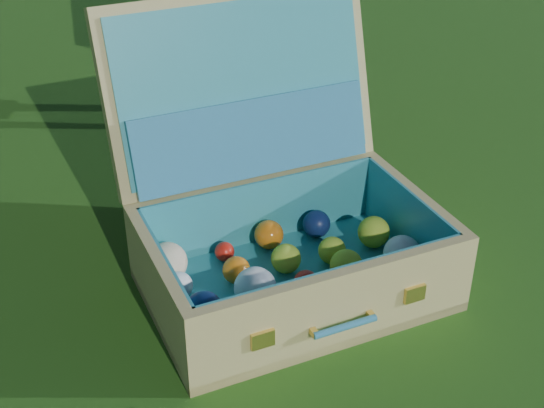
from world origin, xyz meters
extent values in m
plane|color=#215114|center=(0.00, 0.00, 0.00)|extent=(60.00, 60.00, 0.00)
cube|color=tan|center=(0.09, 0.17, 0.01)|extent=(0.69, 0.53, 0.02)
cube|color=tan|center=(0.05, -0.02, 0.09)|extent=(0.61, 0.14, 0.19)
cube|color=tan|center=(0.13, 0.36, 0.09)|extent=(0.61, 0.14, 0.19)
cube|color=tan|center=(-0.20, 0.23, 0.09)|extent=(0.09, 0.37, 0.19)
cube|color=tan|center=(0.38, 0.11, 0.09)|extent=(0.09, 0.37, 0.19)
cube|color=teal|center=(0.09, 0.17, 0.03)|extent=(0.64, 0.47, 0.01)
cube|color=teal|center=(0.06, -0.01, 0.10)|extent=(0.57, 0.12, 0.16)
cube|color=teal|center=(0.13, 0.35, 0.10)|extent=(0.57, 0.12, 0.16)
cube|color=teal|center=(-0.19, 0.23, 0.10)|extent=(0.08, 0.36, 0.16)
cube|color=teal|center=(0.37, 0.12, 0.10)|extent=(0.08, 0.36, 0.16)
cube|color=tan|center=(0.15, 0.45, 0.38)|extent=(0.64, 0.28, 0.41)
cube|color=teal|center=(0.14, 0.43, 0.38)|extent=(0.59, 0.23, 0.35)
cube|color=teal|center=(0.13, 0.39, 0.28)|extent=(0.56, 0.18, 0.17)
cube|color=#F2C659|center=(-0.11, 0.00, 0.09)|extent=(0.05, 0.02, 0.04)
cube|color=#F2C659|center=(0.21, -0.07, 0.09)|extent=(0.05, 0.02, 0.04)
cylinder|color=teal|center=(0.05, -0.05, 0.08)|extent=(0.13, 0.04, 0.01)
cube|color=#F2C659|center=(-0.01, -0.03, 0.08)|extent=(0.02, 0.02, 0.01)
cube|color=#F2C659|center=(0.11, -0.05, 0.08)|extent=(0.02, 0.02, 0.01)
sphere|color=#BBDC35|center=(-0.18, 0.08, 0.07)|extent=(0.08, 0.08, 0.08)
sphere|color=gold|center=(-0.04, 0.06, 0.06)|extent=(0.07, 0.07, 0.07)
sphere|color=beige|center=(0.07, 0.04, 0.06)|extent=(0.07, 0.07, 0.07)
sphere|color=gold|center=(0.18, 0.01, 0.07)|extent=(0.08, 0.08, 0.08)
sphere|color=orange|center=(0.31, -0.01, 0.06)|extent=(0.05, 0.05, 0.05)
sphere|color=#0F204E|center=(-0.14, 0.16, 0.07)|extent=(0.08, 0.08, 0.08)
sphere|color=white|center=(-0.02, 0.15, 0.07)|extent=(0.09, 0.09, 0.09)
sphere|color=red|center=(0.09, 0.13, 0.06)|extent=(0.05, 0.05, 0.05)
sphere|color=#BBDC35|center=(0.19, 0.11, 0.07)|extent=(0.07, 0.07, 0.07)
sphere|color=white|center=(0.31, 0.07, 0.07)|extent=(0.08, 0.08, 0.08)
sphere|color=white|center=(-0.14, 0.27, 0.06)|extent=(0.06, 0.06, 0.06)
sphere|color=orange|center=(-0.01, 0.24, 0.06)|extent=(0.06, 0.06, 0.06)
sphere|color=#BBDC35|center=(0.10, 0.21, 0.06)|extent=(0.07, 0.07, 0.07)
sphere|color=#BBDC35|center=(0.21, 0.18, 0.06)|extent=(0.06, 0.06, 0.06)
sphere|color=#BBDC35|center=(0.33, 0.18, 0.07)|extent=(0.07, 0.07, 0.07)
sphere|color=beige|center=(-0.13, 0.34, 0.07)|extent=(0.09, 0.09, 0.09)
sphere|color=red|center=(0.01, 0.33, 0.05)|extent=(0.04, 0.04, 0.04)
sphere|color=orange|center=(0.12, 0.31, 0.06)|extent=(0.07, 0.07, 0.07)
sphere|color=#0F204E|center=(0.24, 0.29, 0.06)|extent=(0.07, 0.07, 0.07)
camera|label=1|loc=(-0.71, -0.88, 1.03)|focal=50.00mm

